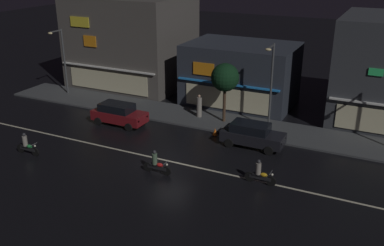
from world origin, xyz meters
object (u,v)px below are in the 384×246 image
Objects in this scene: pedestrian_on_sidewalk at (199,107)px; motorcycle_lead at (156,164)px; motorcycle_opposite_lane at (260,174)px; streetlamp_west at (62,56)px; parked_car_near_kerb at (252,134)px; traffic_cone at (215,132)px; parked_car_trailing at (119,114)px; motorcycle_trailing_far at (27,145)px; streetlamp_mid at (271,80)px.

pedestrian_on_sidewalk is 0.98× the size of motorcycle_lead.
pedestrian_on_sidewalk is 0.98× the size of motorcycle_opposite_lane.
pedestrian_on_sidewalk reaches higher than motorcycle_lead.
parked_car_near_kerb is at bearing -9.76° from streetlamp_west.
streetlamp_west is 23.27m from motorcycle_opposite_lane.
streetlamp_west is 19.98m from parked_car_near_kerb.
streetlamp_west reaches higher than motorcycle_opposite_lane.
motorcycle_opposite_lane is at bearing -46.86° from traffic_cone.
parked_car_trailing is 7.77m from traffic_cone.
parked_car_trailing is 7.61m from motorcycle_trailing_far.
streetlamp_mid is 17.53m from motorcycle_trailing_far.
motorcycle_opposite_lane is at bearing -20.77° from streetlamp_west.
parked_car_near_kerb is at bearing -176.87° from parked_car_trailing.
streetlamp_mid reaches higher than parked_car_trailing.
pedestrian_on_sidewalk reaches higher than parked_car_near_kerb.
streetlamp_mid is 5.53m from traffic_cone.
motorcycle_opposite_lane is at bearing -76.64° from streetlamp_mid.
parked_car_near_kerb is at bearing -75.09° from motorcycle_opposite_lane.
motorcycle_lead is (15.51, -9.72, -3.14)m from streetlamp_west.
streetlamp_mid is 3.41× the size of motorcycle_opposite_lane.
pedestrian_on_sidewalk is 0.98× the size of motorcycle_trailing_far.
motorcycle_lead is 3.45× the size of traffic_cone.
streetlamp_west reaches higher than motorcycle_trailing_far.
motorcycle_lead is 6.24m from motorcycle_opposite_lane.
traffic_cone is (-5.14, 5.48, -0.36)m from motorcycle_opposite_lane.
parked_car_trailing reaches higher than motorcycle_opposite_lane.
parked_car_trailing is 7.82× the size of traffic_cone.
streetlamp_mid is 3.41× the size of motorcycle_lead.
motorcycle_opposite_lane is (12.79, -4.24, -0.24)m from parked_car_trailing.
parked_car_trailing is 8.88m from motorcycle_lead.
parked_car_near_kerb is at bearing -111.99° from pedestrian_on_sidewalk.
streetlamp_mid reaches higher than traffic_cone.
streetlamp_mid is at bearing -84.98° from motorcycle_opposite_lane.
streetlamp_west is 17.00m from traffic_cone.
parked_car_near_kerb is (5.61, -3.33, -0.12)m from pedestrian_on_sidewalk.
motorcycle_opposite_lane is at bearing -128.02° from pedestrian_on_sidewalk.
streetlamp_west is 13.23m from motorcycle_trailing_far.
parked_car_near_kerb is 2.26× the size of motorcycle_lead.
motorcycle_opposite_lane is (21.55, -8.18, -3.14)m from streetlamp_west.
streetlamp_west is 1.41× the size of parked_car_trailing.
streetlamp_west is at bearing -62.71° from motorcycle_trailing_far.
motorcycle_lead is (6.74, -5.78, -0.24)m from parked_car_trailing.
motorcycle_opposite_lane is (2.07, -4.83, -0.24)m from parked_car_near_kerb.
parked_car_trailing is at bearing -24.18° from streetlamp_west.
motorcycle_opposite_lane is 15.47m from motorcycle_trailing_far.
motorcycle_opposite_lane is (1.89, -7.95, -3.37)m from streetlamp_mid.
streetlamp_mid is at bearing -161.18° from parked_car_trailing.
parked_car_near_kerb is 7.51m from motorcycle_lead.
parked_car_near_kerb is 3.19m from traffic_cone.
streetlamp_mid is 3.41× the size of motorcycle_trailing_far.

